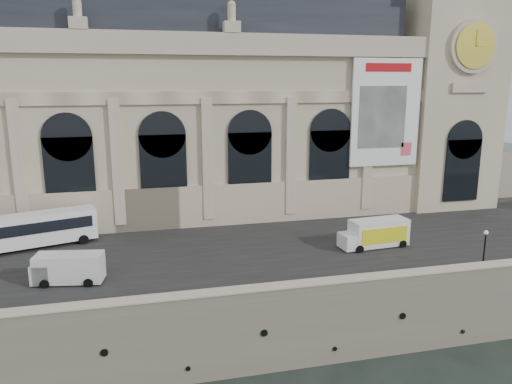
% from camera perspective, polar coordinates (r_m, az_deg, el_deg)
% --- Properties ---
extents(ground, '(260.00, 260.00, 0.00)m').
position_cam_1_polar(ground, '(41.95, -1.91, -20.42)').
color(ground, black).
rests_on(ground, ground).
extents(quay, '(160.00, 70.00, 6.00)m').
position_cam_1_polar(quay, '(72.57, -7.69, -3.38)').
color(quay, '#796E5D').
rests_on(quay, ground).
extents(street, '(160.00, 24.00, 0.06)m').
position_cam_1_polar(street, '(51.77, -5.20, -6.41)').
color(street, '#2D2D2D').
rests_on(street, quay).
extents(parapet, '(160.00, 1.40, 1.21)m').
position_cam_1_polar(parapet, '(39.27, -2.16, -11.83)').
color(parapet, '#796E5D').
rests_on(parapet, quay).
extents(museum, '(69.00, 18.70, 29.10)m').
position_cam_1_polar(museum, '(65.38, -13.00, 9.55)').
color(museum, beige).
rests_on(museum, quay).
extents(clock_pavilion, '(13.00, 14.72, 36.70)m').
position_cam_1_polar(clock_pavilion, '(74.71, 20.04, 12.31)').
color(clock_pavilion, beige).
rests_on(clock_pavilion, quay).
extents(bus_left, '(12.54, 6.13, 3.64)m').
position_cam_1_polar(bus_left, '(55.81, -24.14, -3.92)').
color(bus_left, white).
rests_on(bus_left, quay).
extents(van_c, '(6.07, 3.15, 2.57)m').
position_cam_1_polar(van_c, '(45.67, -20.98, -8.16)').
color(van_c, silver).
rests_on(van_c, quay).
extents(box_truck, '(7.42, 3.09, 2.92)m').
position_cam_1_polar(box_truck, '(52.98, 13.45, -4.63)').
color(box_truck, white).
rests_on(box_truck, quay).
extents(lamp_right, '(0.39, 0.39, 3.85)m').
position_cam_1_polar(lamp_right, '(49.50, 24.63, -6.15)').
color(lamp_right, black).
rests_on(lamp_right, quay).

